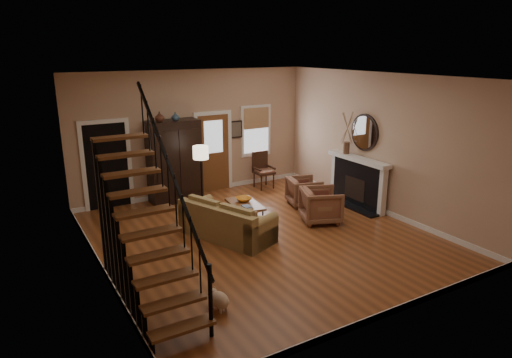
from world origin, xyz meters
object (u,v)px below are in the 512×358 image
armchair_left (321,205)px  armchair_right (304,191)px  floor_lamp (202,179)px  armoire (174,161)px  sofa (227,221)px  coffee_table (245,212)px  side_chair (264,170)px

armchair_left → armchair_right: size_ratio=1.11×
armchair_left → floor_lamp: size_ratio=0.53×
armoire → armchair_left: bearing=-53.1°
armchair_left → sofa: bearing=105.7°
coffee_table → armchair_right: 1.81m
sofa → armchair_left: 2.27m
floor_lamp → side_chair: 2.45m
armoire → floor_lamp: (0.27, -1.07, -0.24)m
coffee_table → floor_lamp: floor_lamp is taller
armoire → side_chair: (2.55, -0.20, -0.54)m
armoire → armchair_left: (2.31, -3.08, -0.66)m
armchair_left → armchair_right: 1.19m
armchair_right → floor_lamp: floor_lamp is taller
armchair_right → armchair_left: bearing=177.7°
coffee_table → floor_lamp: (-0.60, 1.05, 0.60)m
sofa → coffee_table: sofa is taller
sofa → floor_lamp: bearing=61.3°
sofa → floor_lamp: floor_lamp is taller
coffee_table → armchair_right: (1.80, 0.17, 0.15)m
sofa → armchair_left: (2.25, -0.27, 0.02)m
sofa → side_chair: 3.61m
sofa → side_chair: side_chair is taller
coffee_table → armoire: bearing=112.4°
armchair_left → side_chair: size_ratio=0.84×
coffee_table → armchair_left: bearing=-33.7°
armoire → floor_lamp: armoire is taller
floor_lamp → armchair_left: bearing=-44.6°
armchair_right → floor_lamp: (-2.40, 0.88, 0.45)m
armoire → sofa: bearing=-88.7°
armoire → floor_lamp: bearing=-75.6°
armoire → side_chair: 2.61m
coffee_table → side_chair: 2.57m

